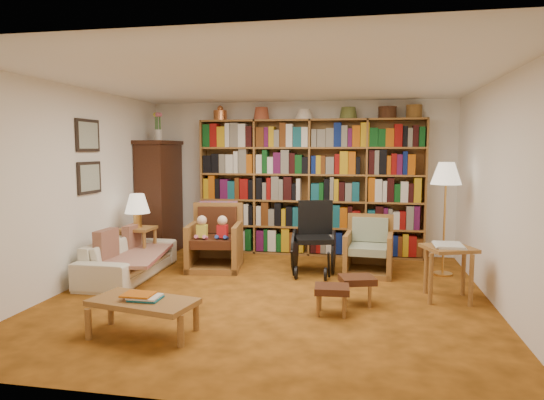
% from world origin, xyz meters
% --- Properties ---
extents(floor, '(5.00, 5.00, 0.00)m').
position_xyz_m(floor, '(0.00, 0.00, 0.00)').
color(floor, '#B1631B').
rests_on(floor, ground).
extents(ceiling, '(5.00, 5.00, 0.00)m').
position_xyz_m(ceiling, '(0.00, 0.00, 2.50)').
color(ceiling, white).
rests_on(ceiling, wall_back).
extents(wall_back, '(5.00, 0.00, 5.00)m').
position_xyz_m(wall_back, '(0.00, 2.50, 1.25)').
color(wall_back, white).
rests_on(wall_back, floor).
extents(wall_front, '(5.00, 0.00, 5.00)m').
position_xyz_m(wall_front, '(0.00, -2.50, 1.25)').
color(wall_front, white).
rests_on(wall_front, floor).
extents(wall_left, '(0.00, 5.00, 5.00)m').
position_xyz_m(wall_left, '(-2.50, 0.00, 1.25)').
color(wall_left, white).
rests_on(wall_left, floor).
extents(wall_right, '(0.00, 5.00, 5.00)m').
position_xyz_m(wall_right, '(2.50, 0.00, 1.25)').
color(wall_right, white).
rests_on(wall_right, floor).
extents(bookshelf, '(3.60, 0.30, 2.42)m').
position_xyz_m(bookshelf, '(0.20, 2.33, 1.17)').
color(bookshelf, olive).
rests_on(bookshelf, floor).
extents(curio_cabinet, '(0.50, 0.95, 2.40)m').
position_xyz_m(curio_cabinet, '(-2.25, 2.00, 0.95)').
color(curio_cabinet, '#3B1B10').
rests_on(curio_cabinet, floor).
extents(framed_pictures, '(0.03, 0.52, 0.97)m').
position_xyz_m(framed_pictures, '(-2.48, 0.30, 1.62)').
color(framed_pictures, black).
rests_on(framed_pictures, wall_left).
extents(sofa, '(1.79, 0.73, 0.52)m').
position_xyz_m(sofa, '(-2.05, 0.49, 0.26)').
color(sofa, beige).
rests_on(sofa, floor).
extents(sofa_throw, '(1.07, 1.64, 0.04)m').
position_xyz_m(sofa_throw, '(-2.00, 0.49, 0.30)').
color(sofa_throw, beige).
rests_on(sofa_throw, sofa).
extents(cushion_left, '(0.12, 0.37, 0.37)m').
position_xyz_m(cushion_left, '(-2.18, 0.84, 0.45)').
color(cushion_left, maroon).
rests_on(cushion_left, sofa).
extents(cushion_right, '(0.15, 0.42, 0.41)m').
position_xyz_m(cushion_right, '(-2.18, 0.14, 0.45)').
color(cushion_right, maroon).
rests_on(cushion_right, sofa).
extents(side_table_lamp, '(0.44, 0.44, 0.59)m').
position_xyz_m(side_table_lamp, '(-2.15, 0.98, 0.45)').
color(side_table_lamp, olive).
rests_on(side_table_lamp, floor).
extents(table_lamp, '(0.36, 0.36, 0.49)m').
position_xyz_m(table_lamp, '(-2.15, 0.98, 0.92)').
color(table_lamp, gold).
rests_on(table_lamp, side_table_lamp).
extents(armchair_leather, '(0.84, 0.88, 0.95)m').
position_xyz_m(armchair_leather, '(-1.03, 1.20, 0.39)').
color(armchair_leather, olive).
rests_on(armchair_leather, floor).
extents(armchair_sage, '(0.69, 0.72, 0.80)m').
position_xyz_m(armchair_sage, '(1.14, 1.30, 0.31)').
color(armchair_sage, olive).
rests_on(armchair_sage, floor).
extents(wheelchair, '(0.60, 0.80, 1.00)m').
position_xyz_m(wheelchair, '(0.39, 1.17, 0.46)').
color(wheelchair, black).
rests_on(wheelchair, floor).
extents(floor_lamp, '(0.41, 0.41, 1.55)m').
position_xyz_m(floor_lamp, '(2.15, 1.36, 1.33)').
color(floor_lamp, gold).
rests_on(floor_lamp, floor).
extents(side_table_papers, '(0.64, 0.64, 0.65)m').
position_xyz_m(side_table_papers, '(2.02, 0.22, 0.51)').
color(side_table_papers, olive).
rests_on(side_table_papers, floor).
extents(footstool_a, '(0.38, 0.33, 0.30)m').
position_xyz_m(footstool_a, '(0.75, -0.53, 0.25)').
color(footstool_a, '#452012').
rests_on(footstool_a, floor).
extents(footstool_b, '(0.44, 0.41, 0.31)m').
position_xyz_m(footstool_b, '(1.01, -0.14, 0.26)').
color(footstool_b, '#452012').
rests_on(footstool_b, floor).
extents(coffee_table, '(1.05, 0.67, 0.39)m').
position_xyz_m(coffee_table, '(-0.93, -1.42, 0.30)').
color(coffee_table, olive).
rests_on(coffee_table, floor).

